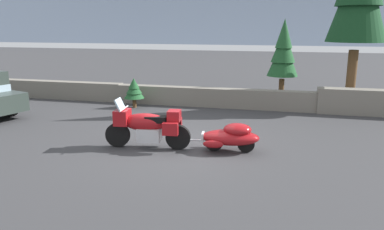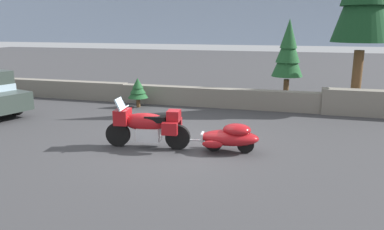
{
  "view_description": "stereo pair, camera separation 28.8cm",
  "coord_description": "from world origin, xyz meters",
  "views": [
    {
      "loc": [
        2.83,
        -9.34,
        3.2
      ],
      "look_at": [
        0.42,
        0.22,
        0.85
      ],
      "focal_mm": 35.21,
      "sensor_mm": 36.0,
      "label": 1
    },
    {
      "loc": [
        3.1,
        -9.26,
        3.2
      ],
      "look_at": [
        0.42,
        0.22,
        0.85
      ],
      "focal_mm": 35.21,
      "sensor_mm": 36.0,
      "label": 2
    }
  ],
  "objects": [
    {
      "name": "pine_tree_secondary",
      "position": [
        2.65,
        6.88,
        2.18
      ],
      "size": [
        1.28,
        1.28,
        3.49
      ],
      "color": "brown",
      "rests_on": "ground"
    },
    {
      "name": "stone_guard_wall",
      "position": [
        1.03,
        5.31,
        0.42
      ],
      "size": [
        24.0,
        0.61,
        0.94
      ],
      "color": "slate",
      "rests_on": "ground"
    },
    {
      "name": "touring_motorcycle",
      "position": [
        -0.68,
        -0.3,
        0.62
      ],
      "size": [
        2.31,
        0.9,
        1.33
      ],
      "color": "black",
      "rests_on": "ground"
    },
    {
      "name": "distant_ridgeline",
      "position": [
        0.0,
        95.32,
        8.0
      ],
      "size": [
        240.0,
        80.0,
        16.0
      ],
      "primitive_type": "cube",
      "color": "#8C9EB7",
      "rests_on": "ground"
    },
    {
      "name": "ground_plane",
      "position": [
        0.0,
        0.0,
        0.0
      ],
      "size": [
        80.0,
        80.0,
        0.0
      ],
      "primitive_type": "plane",
      "color": "#38383A"
    },
    {
      "name": "car_shaped_trailer",
      "position": [
        1.52,
        -0.05,
        0.41
      ],
      "size": [
        2.23,
        0.88,
        0.76
      ],
      "color": "black",
      "rests_on": "ground"
    },
    {
      "name": "pine_sapling_near",
      "position": [
        -3.01,
        4.4,
        0.74
      ],
      "size": [
        0.8,
        0.8,
        1.18
      ],
      "color": "brown",
      "rests_on": "ground"
    }
  ]
}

